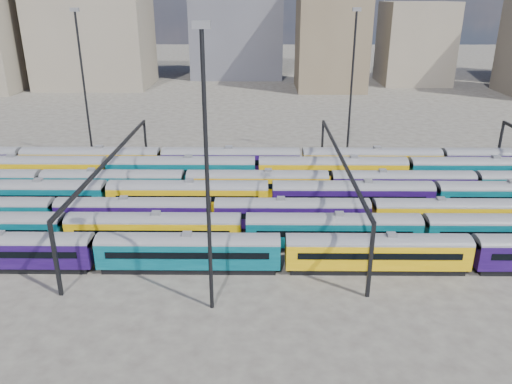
{
  "coord_description": "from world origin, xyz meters",
  "views": [
    {
      "loc": [
        -0.5,
        -61.67,
        27.34
      ],
      "look_at": [
        -1.06,
        0.06,
        3.0
      ],
      "focal_mm": 35.0,
      "sensor_mm": 36.0,
      "label": 1
    }
  ],
  "objects_px": {
    "rake_2": "(292,211)",
    "mast_2": "(207,167)",
    "rake_1": "(244,227)",
    "rake_0": "(377,249)"
  },
  "relations": [
    {
      "from": "mast_2",
      "to": "rake_0",
      "type": "bearing_deg",
      "value": 22.56
    },
    {
      "from": "rake_2",
      "to": "mast_2",
      "type": "distance_m",
      "value": 22.17
    },
    {
      "from": "rake_1",
      "to": "rake_2",
      "type": "xyz_separation_m",
      "value": [
        5.86,
        5.0,
        -0.11
      ]
    },
    {
      "from": "rake_2",
      "to": "mast_2",
      "type": "bearing_deg",
      "value": -116.45
    },
    {
      "from": "rake_0",
      "to": "rake_2",
      "type": "distance_m",
      "value": 13.05
    },
    {
      "from": "rake_0",
      "to": "rake_1",
      "type": "relative_size",
      "value": 0.81
    },
    {
      "from": "rake_0",
      "to": "mast_2",
      "type": "height_order",
      "value": "mast_2"
    },
    {
      "from": "rake_1",
      "to": "rake_2",
      "type": "bearing_deg",
      "value": 40.48
    },
    {
      "from": "mast_2",
      "to": "rake_1",
      "type": "bearing_deg",
      "value": 77.77
    },
    {
      "from": "rake_1",
      "to": "mast_2",
      "type": "relative_size",
      "value": 4.78
    }
  ]
}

